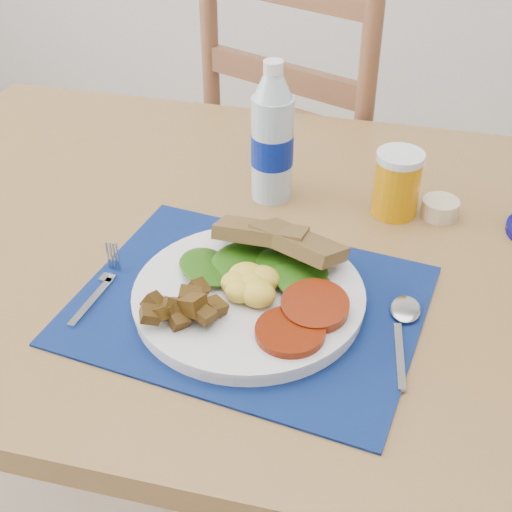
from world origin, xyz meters
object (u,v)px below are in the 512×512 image
(breakfast_plate, at_px, (243,292))
(juice_glass, at_px, (397,185))
(water_bottle, at_px, (272,140))
(chair_far, at_px, (311,125))

(breakfast_plate, xyz_separation_m, juice_glass, (0.17, 0.28, 0.03))
(juice_glass, bearing_deg, water_bottle, 179.35)
(breakfast_plate, distance_m, juice_glass, 0.33)
(juice_glass, bearing_deg, chair_far, 112.60)
(chair_far, relative_size, water_bottle, 5.30)
(breakfast_plate, height_order, water_bottle, water_bottle)
(chair_far, bearing_deg, juice_glass, 134.12)
(chair_far, height_order, breakfast_plate, chair_far)
(chair_far, xyz_separation_m, water_bottle, (0.03, -0.55, 0.24))
(breakfast_plate, height_order, juice_glass, juice_glass)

